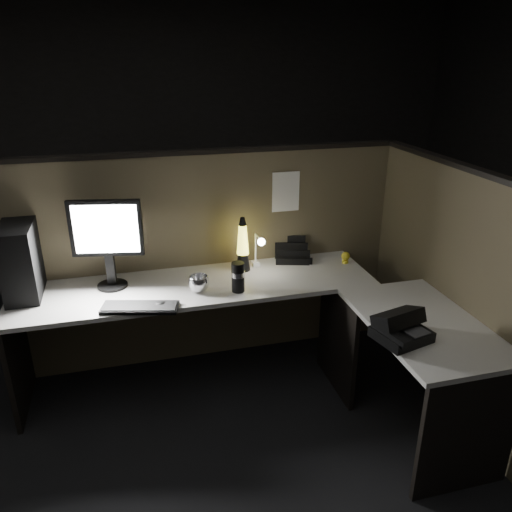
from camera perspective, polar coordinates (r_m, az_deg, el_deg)
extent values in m
plane|color=black|center=(3.17, -1.65, -19.60)|extent=(6.00, 6.00, 0.00)
plane|color=#282623|center=(5.38, -9.32, 13.86)|extent=(6.00, 0.00, 6.00)
cube|color=brown|center=(3.54, -5.20, -0.43)|extent=(2.66, 0.06, 1.50)
cube|color=brown|center=(3.32, 20.78, -3.52)|extent=(0.06, 1.66, 1.50)
cube|color=beige|center=(3.24, -6.80, -3.45)|extent=(2.30, 0.60, 0.03)
cube|color=beige|center=(2.94, 18.63, -7.38)|extent=(0.60, 1.00, 0.03)
cube|color=black|center=(3.48, -25.56, -10.62)|extent=(0.03, 0.55, 0.70)
cube|color=black|center=(2.83, 23.07, -18.35)|extent=(0.55, 0.03, 0.70)
cube|color=black|center=(3.38, 9.24, -9.53)|extent=(0.03, 0.55, 0.70)
cube|color=black|center=(3.32, -25.24, -0.37)|extent=(0.20, 0.43, 0.45)
cylinder|color=black|center=(3.31, -16.07, -3.24)|extent=(0.19, 0.19, 0.02)
cube|color=black|center=(3.28, -16.27, -1.31)|extent=(0.06, 0.05, 0.21)
cube|color=black|center=(3.18, -16.79, 3.06)|extent=(0.44, 0.12, 0.36)
cube|color=white|center=(3.16, -16.79, 2.95)|extent=(0.38, 0.08, 0.30)
cube|color=black|center=(2.98, -13.11, -5.76)|extent=(0.46, 0.25, 0.02)
ellipsoid|color=black|center=(2.98, -10.87, -5.50)|extent=(0.09, 0.07, 0.03)
cube|color=white|center=(3.47, -0.04, -0.88)|extent=(0.05, 0.06, 0.03)
cylinder|color=white|center=(3.43, -0.04, 0.96)|extent=(0.01, 0.01, 0.20)
cylinder|color=white|center=(3.33, 0.25, 2.18)|extent=(0.01, 0.14, 0.01)
sphere|color=white|center=(3.26, 0.61, 1.62)|extent=(0.05, 0.05, 0.05)
cube|color=black|center=(3.58, 4.13, -0.07)|extent=(0.28, 0.26, 0.05)
cube|color=black|center=(3.54, 4.31, 0.30)|extent=(0.23, 0.08, 0.08)
cube|color=black|center=(3.62, 3.81, 1.44)|extent=(0.23, 0.08, 0.16)
cone|color=black|center=(3.40, -1.50, -0.65)|extent=(0.10, 0.10, 0.12)
cone|color=#FBF242|center=(3.34, -1.53, 1.89)|extent=(0.08, 0.08, 0.20)
sphere|color=#976315|center=(3.36, -1.52, 0.86)|extent=(0.04, 0.04, 0.04)
sphere|color=#976315|center=(3.33, -1.53, 2.03)|extent=(0.03, 0.03, 0.03)
cone|color=black|center=(3.30, -1.55, 3.98)|extent=(0.05, 0.05, 0.06)
cylinder|color=black|center=(3.08, -2.07, -2.42)|extent=(0.08, 0.08, 0.19)
imported|color=silver|center=(3.12, -6.56, -3.16)|extent=(0.13, 0.13, 0.10)
sphere|color=yellow|center=(3.57, 10.21, -0.01)|extent=(0.06, 0.06, 0.06)
cube|color=white|center=(3.48, 3.42, 7.33)|extent=(0.20, 0.00, 0.28)
cube|color=black|center=(2.72, 16.27, -8.58)|extent=(0.31, 0.28, 0.06)
cube|color=black|center=(2.72, 15.95, -6.90)|extent=(0.29, 0.21, 0.12)
cube|color=black|center=(2.63, 15.46, -8.82)|extent=(0.10, 0.20, 0.04)
cube|color=#3F3F42|center=(2.71, 17.73, -8.14)|extent=(0.14, 0.14, 0.00)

